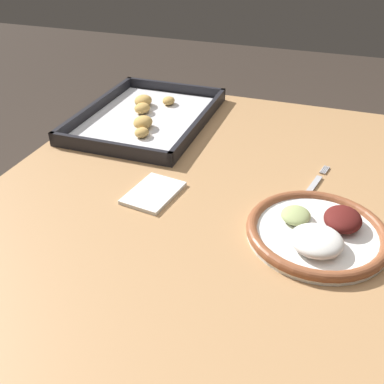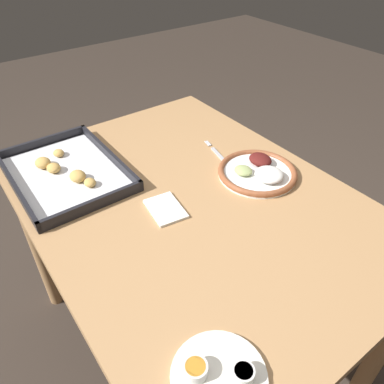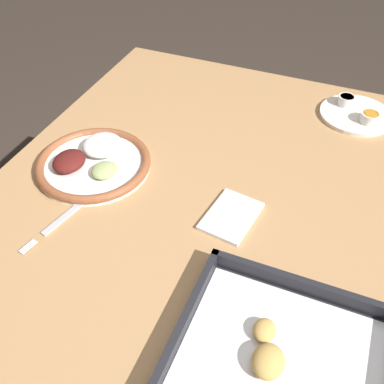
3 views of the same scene
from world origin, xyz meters
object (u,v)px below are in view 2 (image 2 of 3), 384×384
saucer_plate (218,375)px  napkin (165,208)px  baking_tray (65,172)px  dinner_plate (258,172)px  fork (220,156)px

saucer_plate → napkin: bearing=-21.4°
baking_tray → napkin: baking_tray is taller
baking_tray → dinner_plate: bearing=-126.4°
saucer_plate → napkin: 0.49m
fork → saucer_plate: 0.75m
fork → saucer_plate: (-0.58, 0.48, 0.01)m
baking_tray → napkin: bearing=-153.4°
fork → napkin: (-0.12, 0.30, 0.00)m
saucer_plate → baking_tray: bearing=-1.1°
dinner_plate → napkin: bearing=83.7°
fork → napkin: size_ratio=1.42×
baking_tray → saucer_plate: bearing=178.9°
dinner_plate → fork: bearing=10.5°
dinner_plate → fork: (0.16, 0.03, -0.01)m
dinner_plate → saucer_plate: dinner_plate is taller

